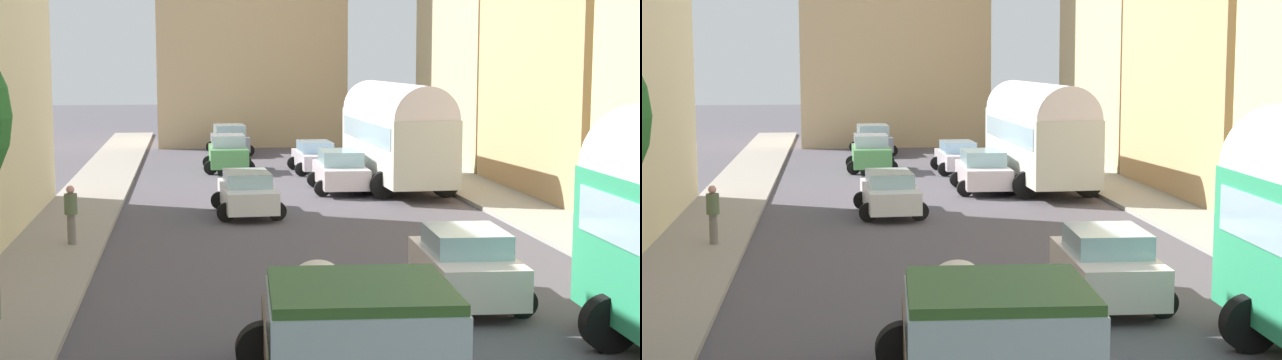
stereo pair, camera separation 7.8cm
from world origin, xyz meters
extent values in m
plane|color=#4B474E|center=(0.00, 27.00, 0.00)|extent=(154.00, 154.00, 0.00)
cube|color=gray|center=(-7.25, 27.00, 0.07)|extent=(2.50, 70.00, 0.14)
cube|color=gray|center=(7.25, 27.00, 0.07)|extent=(2.50, 70.00, 0.14)
cube|color=tan|center=(10.90, 31.05, 5.05)|extent=(4.80, 10.90, 10.11)
cube|color=tan|center=(11.33, 42.27, 6.96)|extent=(5.65, 11.11, 13.92)
cube|color=tan|center=(0.00, 55.21, 6.87)|extent=(10.77, 7.51, 13.74)
cylinder|color=black|center=(3.49, 12.36, 0.50)|extent=(1.00, 0.35, 1.00)
cube|color=beige|center=(4.36, 33.84, 1.71)|extent=(2.71, 9.45, 2.43)
cylinder|color=silver|center=(4.36, 33.84, 2.93)|extent=(2.65, 9.26, 2.40)
cube|color=#99B7C6|center=(4.36, 33.84, 2.25)|extent=(2.74, 8.70, 0.78)
cylinder|color=black|center=(3.11, 36.72, 0.50)|extent=(1.00, 0.35, 1.00)
cylinder|color=black|center=(5.44, 36.78, 0.50)|extent=(1.00, 0.35, 1.00)
cylinder|color=black|center=(3.28, 30.90, 0.50)|extent=(1.00, 0.35, 1.00)
cylinder|color=black|center=(5.60, 30.97, 0.50)|extent=(1.00, 0.35, 1.00)
cube|color=#99B7C6|center=(-1.79, 7.55, 2.06)|extent=(2.25, 2.30, 0.66)
cube|color=brown|center=(-1.60, 10.93, 0.73)|extent=(2.35, 4.79, 0.55)
ellipsoid|color=beige|center=(-2.07, 10.46, 1.24)|extent=(0.82, 0.91, 0.48)
ellipsoid|color=#EAE7C4|center=(-1.77, 12.07, 1.22)|extent=(0.77, 0.97, 0.44)
ellipsoid|color=beige|center=(-1.65, 10.23, 1.28)|extent=(1.11, 1.12, 0.57)
ellipsoid|color=beige|center=(-1.66, 12.27, 1.55)|extent=(1.04, 1.16, 0.46)
cylinder|color=black|center=(-0.51, 11.68, 0.45)|extent=(0.90, 0.32, 0.90)
cylinder|color=black|center=(-2.59, 11.80, 0.45)|extent=(0.90, 0.32, 0.90)
cube|color=silver|center=(-1.84, 28.02, 0.62)|extent=(1.79, 4.28, 0.69)
cube|color=#9DC1CF|center=(-1.84, 28.02, 1.19)|extent=(1.50, 2.25, 0.46)
cylinder|color=black|center=(-0.98, 26.75, 0.30)|extent=(0.60, 0.21, 0.60)
cylinder|color=black|center=(-2.58, 26.68, 0.30)|extent=(0.60, 0.21, 0.60)
cylinder|color=black|center=(-1.10, 29.36, 0.30)|extent=(0.60, 0.21, 0.60)
cylinder|color=black|center=(-2.70, 29.29, 0.30)|extent=(0.60, 0.21, 0.60)
cube|color=#519A53|center=(-1.94, 40.29, 0.69)|extent=(1.68, 3.69, 0.85)
cube|color=#A4B1C5|center=(-1.94, 40.29, 1.39)|extent=(1.47, 1.92, 0.54)
cylinder|color=black|center=(-1.10, 39.15, 0.30)|extent=(0.60, 0.21, 0.60)
cylinder|color=black|center=(-2.76, 39.15, 0.30)|extent=(0.60, 0.21, 0.60)
cylinder|color=black|center=(-1.11, 41.44, 0.30)|extent=(0.60, 0.21, 0.60)
cylinder|color=black|center=(-2.77, 41.43, 0.30)|extent=(0.60, 0.21, 0.60)
cube|color=slate|center=(-1.53, 47.98, 0.65)|extent=(1.96, 4.17, 0.75)
cube|color=#91B1BB|center=(-1.53, 47.98, 1.30)|extent=(1.64, 2.20, 0.55)
cylinder|color=black|center=(-0.60, 46.76, 0.30)|extent=(0.60, 0.21, 0.60)
cylinder|color=black|center=(-2.34, 46.67, 0.30)|extent=(0.60, 0.21, 0.60)
cylinder|color=black|center=(-0.73, 49.29, 0.30)|extent=(0.60, 0.21, 0.60)
cylinder|color=black|center=(-2.47, 49.20, 0.30)|extent=(0.60, 0.21, 0.60)
cube|color=silver|center=(1.94, 15.89, 0.68)|extent=(1.89, 3.81, 0.83)
cube|color=#96B9C5|center=(1.94, 15.89, 1.34)|extent=(1.60, 2.01, 0.48)
cylinder|color=black|center=(1.13, 17.09, 0.30)|extent=(0.60, 0.21, 0.60)
cylinder|color=black|center=(2.85, 17.01, 0.30)|extent=(0.60, 0.21, 0.60)
cylinder|color=black|center=(1.03, 14.78, 0.30)|extent=(0.60, 0.21, 0.60)
cylinder|color=black|center=(2.74, 14.70, 0.30)|extent=(0.60, 0.21, 0.60)
cube|color=silver|center=(2.05, 33.10, 0.65)|extent=(1.81, 4.30, 0.75)
cube|color=#94BCC1|center=(2.05, 33.10, 1.30)|extent=(1.56, 2.25, 0.56)
cylinder|color=black|center=(1.22, 34.44, 0.30)|extent=(0.60, 0.21, 0.60)
cylinder|color=black|center=(2.94, 34.40, 0.30)|extent=(0.60, 0.21, 0.60)
cylinder|color=black|center=(1.16, 31.80, 0.30)|extent=(0.60, 0.21, 0.60)
cylinder|color=black|center=(2.88, 31.76, 0.30)|extent=(0.60, 0.21, 0.60)
cube|color=silver|center=(1.88, 39.25, 0.60)|extent=(1.68, 4.03, 0.65)
cube|color=#8EB5D2|center=(1.88, 39.25, 1.16)|extent=(1.44, 2.11, 0.48)
cylinder|color=black|center=(1.06, 40.46, 0.30)|extent=(0.60, 0.21, 0.60)
cylinder|color=black|center=(2.62, 40.51, 0.30)|extent=(0.60, 0.21, 0.60)
cylinder|color=black|center=(1.13, 37.99, 0.30)|extent=(0.60, 0.21, 0.60)
cylinder|color=black|center=(2.69, 38.04, 0.30)|extent=(0.60, 0.21, 0.60)
cylinder|color=slate|center=(-6.85, 22.91, 0.07)|extent=(0.19, 0.19, 0.14)
cylinder|color=slate|center=(-6.85, 22.91, 0.54)|extent=(0.27, 0.27, 0.81)
cylinder|color=#566547|center=(-6.85, 22.91, 1.23)|extent=(0.42, 0.42, 0.56)
sphere|color=#D18F89|center=(-6.85, 22.91, 1.61)|extent=(0.22, 0.22, 0.22)
camera|label=1|loc=(-3.73, -3.11, 5.09)|focal=54.11mm
camera|label=2|loc=(-3.65, -3.12, 5.09)|focal=54.11mm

